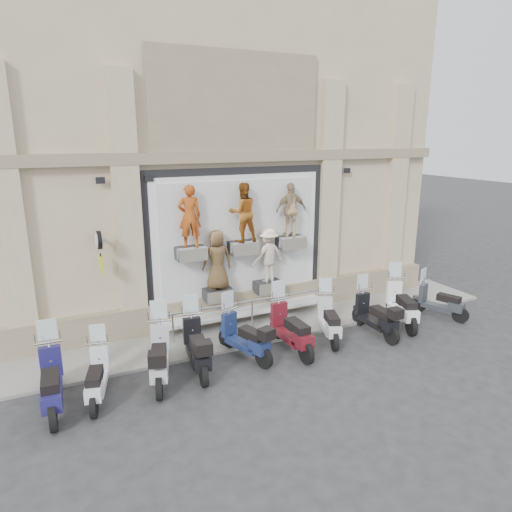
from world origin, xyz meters
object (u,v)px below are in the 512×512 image
object	(u,v)px
scooter_i	(402,297)
scooter_g	(330,312)
clock_sign_bracket	(99,246)
scooter_b	(96,368)
scooter_h	(376,308)
scooter_j	(440,295)
scooter_e	(244,328)
scooter_d	(197,338)
guard_rail	(252,315)
scooter_f	(291,320)
scooter_a	(50,371)
scooter_c	(159,347)

from	to	relation	value
scooter_i	scooter_g	bearing A→B (deg)	-160.87
clock_sign_bracket	scooter_b	xyz separation A→B (m)	(-0.53, -2.26, -2.07)
scooter_g	scooter_h	world-z (taller)	scooter_h
clock_sign_bracket	scooter_j	world-z (taller)	clock_sign_bracket
scooter_e	scooter_j	size ratio (longest dim) A/B	1.10
scooter_b	scooter_h	size ratio (longest dim) A/B	0.92
clock_sign_bracket	scooter_g	distance (m)	6.21
scooter_i	scooter_j	world-z (taller)	scooter_i
scooter_i	clock_sign_bracket	bearing A→B (deg)	-172.66
scooter_g	scooter_i	xyz separation A→B (m)	(2.48, -0.08, 0.09)
scooter_d	scooter_b	bearing A→B (deg)	-165.26
guard_rail	scooter_f	bearing A→B (deg)	-77.01
scooter_b	guard_rail	bearing A→B (deg)	36.07
scooter_h	scooter_i	size ratio (longest dim) A/B	0.91
guard_rail	scooter_b	xyz separation A→B (m)	(-4.43, -1.79, 0.26)
scooter_g	guard_rail	bearing A→B (deg)	161.09
guard_rail	scooter_a	xyz separation A→B (m)	(-5.29, -1.77, 0.39)
scooter_c	scooter_h	xyz separation A→B (m)	(6.05, -0.09, -0.06)
guard_rail	scooter_i	distance (m)	4.42
scooter_c	scooter_j	size ratio (longest dim) A/B	1.18
scooter_d	scooter_e	distance (m)	1.27
scooter_e	scooter_f	bearing A→B (deg)	-24.30
scooter_b	scooter_g	size ratio (longest dim) A/B	0.94
scooter_c	scooter_h	distance (m)	6.05
scooter_c	scooter_e	distance (m)	2.18
clock_sign_bracket	scooter_e	world-z (taller)	clock_sign_bracket
scooter_f	scooter_d	bearing A→B (deg)	178.09
clock_sign_bracket	scooter_b	distance (m)	3.11
scooter_b	scooter_d	xyz separation A→B (m)	(2.29, 0.28, 0.11)
scooter_d	scooter_f	xyz separation A→B (m)	(2.50, -0.07, 0.02)
guard_rail	scooter_h	distance (m)	3.46
scooter_c	scooter_f	xyz separation A→B (m)	(3.41, 0.03, 0.01)
scooter_h	scooter_e	bearing A→B (deg)	176.82
clock_sign_bracket	scooter_h	bearing A→B (deg)	-17.46
scooter_a	scooter_g	size ratio (longest dim) A/B	1.09
scooter_j	scooter_i	bearing A→B (deg)	156.28
clock_sign_bracket	scooter_a	xyz separation A→B (m)	(-1.39, -2.24, -1.95)
scooter_f	scooter_j	xyz separation A→B (m)	(5.24, 0.01, -0.13)
clock_sign_bracket	scooter_g	world-z (taller)	clock_sign_bracket
scooter_a	scooter_i	bearing A→B (deg)	4.19
scooter_g	scooter_i	world-z (taller)	scooter_i
scooter_f	scooter_g	distance (m)	1.31
scooter_g	scooter_e	bearing A→B (deg)	-158.40
scooter_f	scooter_a	bearing A→B (deg)	-178.31
clock_sign_bracket	scooter_f	xyz separation A→B (m)	(4.26, -2.04, -1.95)
scooter_a	scooter_d	distance (m)	3.17
scooter_a	scooter_f	size ratio (longest dim) A/B	1.00
scooter_g	scooter_i	distance (m)	2.49
clock_sign_bracket	scooter_j	size ratio (longest dim) A/B	0.58
guard_rail	scooter_i	bearing A→B (deg)	-19.90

